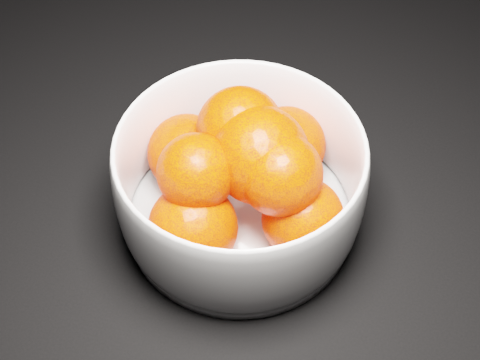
# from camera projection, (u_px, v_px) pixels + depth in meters

# --- Properties ---
(ground) EXTENTS (3.00, 3.00, 0.00)m
(ground) POSITION_uv_depth(u_px,v_px,m) (80.00, 20.00, 0.80)
(ground) COLOR black
(ground) RESTS_ON ground
(bowl) EXTENTS (0.21, 0.21, 0.10)m
(bowl) POSITION_uv_depth(u_px,v_px,m) (240.00, 184.00, 0.57)
(bowl) COLOR white
(bowl) RESTS_ON ground
(orange_pile) EXTENTS (0.18, 0.18, 0.12)m
(orange_pile) POSITION_uv_depth(u_px,v_px,m) (244.00, 170.00, 0.56)
(orange_pile) COLOR #F62C02
(orange_pile) RESTS_ON bowl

